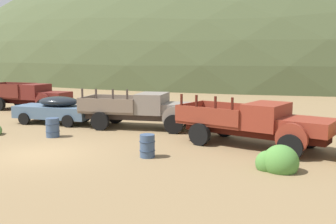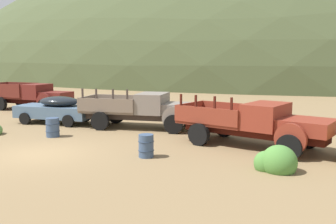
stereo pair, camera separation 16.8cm
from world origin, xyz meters
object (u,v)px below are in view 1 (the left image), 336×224
Objects in this scene: truck_oxblood at (34,96)px; car_chalk_blue at (53,109)px; truck_primer_gray at (150,110)px; oil_drum_spare at (147,146)px; truck_rust_red at (264,124)px; oil_drum_foreground at (53,128)px.

truck_oxblood reaches higher than car_chalk_blue.
truck_primer_gray is 5.98m from oil_drum_spare.
truck_rust_red is 7.36× the size of oil_drum_foreground.
truck_oxblood is at bearing -44.38° from car_chalk_blue.
oil_drum_spare is (5.90, -1.15, -0.02)m from oil_drum_foreground.
truck_primer_gray is 1.00× the size of truck_rust_red.
oil_drum_foreground is (-9.43, -2.36, -0.55)m from truck_rust_red.
truck_oxblood is at bearing 176.02° from truck_rust_red.
oil_drum_foreground is (2.79, -2.90, -0.36)m from car_chalk_blue.
car_chalk_blue is 5.72× the size of oil_drum_spare.
truck_rust_red is 7.66× the size of oil_drum_spare.
car_chalk_blue is (5.15, -3.48, -0.20)m from truck_oxblood.
car_chalk_blue is at bearing -40.22° from truck_oxblood.
car_chalk_blue reaches higher than oil_drum_spare.
oil_drum_foreground is 6.01m from oil_drum_spare.
truck_rust_red is (6.42, -1.70, 0.00)m from truck_primer_gray.
truck_rust_red is at bearing 44.80° from oil_drum_spare.
oil_drum_spare is at bearing -126.15° from truck_rust_red.
car_chalk_blue is at bearing 177.23° from truck_primer_gray.
truck_rust_red reaches higher than oil_drum_foreground.
truck_primer_gray is (10.96, -2.33, -0.01)m from truck_oxblood.
oil_drum_spare is at bearing 144.71° from car_chalk_blue.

